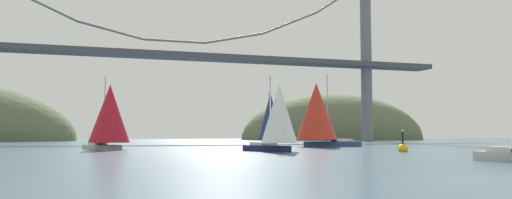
{
  "coord_description": "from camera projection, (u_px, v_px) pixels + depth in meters",
  "views": [
    {
      "loc": [
        -16.29,
        -16.27,
        1.9
      ],
      "look_at": [
        0.0,
        34.54,
        5.67
      ],
      "focal_mm": 34.43,
      "sensor_mm": 36.0,
      "label": 1
    }
  ],
  "objects": [
    {
      "name": "sailboat_navy_sail",
      "position": [
        270.0,
        119.0,
        68.68
      ],
      "size": [
        4.13,
        6.94,
        7.87
      ],
      "color": "#B7B2A8",
      "rests_on": "ground_plane"
    },
    {
      "name": "sailboat_crimson_sail",
      "position": [
        109.0,
        115.0,
        60.35
      ],
      "size": [
        6.46,
        9.15,
        9.23
      ],
      "color": "#B7B2A8",
      "rests_on": "ground_plane"
    },
    {
      "name": "sailboat_scarlet_sail",
      "position": [
        317.0,
        113.0,
        72.75
      ],
      "size": [
        10.07,
        6.29,
        10.9
      ],
      "color": "navy",
      "rests_on": "ground_plane"
    },
    {
      "name": "channel_buoy",
      "position": [
        403.0,
        148.0,
        52.42
      ],
      "size": [
        1.1,
        1.1,
        2.64
      ],
      "color": "gold",
      "rests_on": "ground_plane"
    },
    {
      "name": "headland_right",
      "position": [
        334.0,
        140.0,
        166.79
      ],
      "size": [
        64.33,
        44.0,
        30.98
      ],
      "primitive_type": "ellipsoid",
      "color": "#5B6647",
      "rests_on": "ground_plane"
    },
    {
      "name": "suspension_bridge",
      "position": [
        175.0,
        53.0,
        111.95
      ],
      "size": [
        134.81,
        6.0,
        41.96
      ],
      "color": "slate",
      "rests_on": "ground_plane"
    },
    {
      "name": "sailboat_white_mainsail",
      "position": [
        278.0,
        116.0,
        52.59
      ],
      "size": [
        5.5,
        7.38,
        8.26
      ],
      "color": "#191E4C",
      "rests_on": "ground_plane"
    },
    {
      "name": "ground_plane",
      "position": [
        511.0,
        180.0,
        20.28
      ],
      "size": [
        360.0,
        360.0,
        0.0
      ],
      "primitive_type": "plane",
      "color": "#426075"
    }
  ]
}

